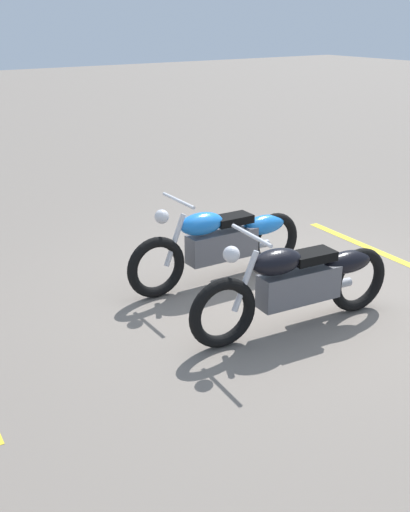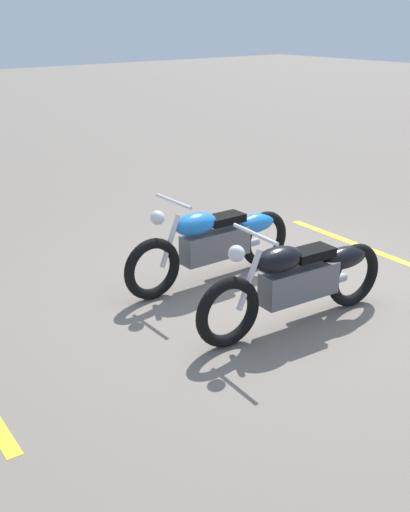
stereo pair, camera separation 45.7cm
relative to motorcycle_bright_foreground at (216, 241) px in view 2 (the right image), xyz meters
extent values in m
plane|color=slate|center=(-0.48, 0.66, -0.46)|extent=(60.00, 60.00, 0.00)
torus|color=black|center=(0.84, -0.03, -0.13)|extent=(0.67, 0.13, 0.67)
torus|color=black|center=(-0.72, 0.03, -0.13)|extent=(0.67, 0.13, 0.67)
cube|color=#59595E|center=(0.01, 0.00, -0.04)|extent=(0.85, 0.25, 0.32)
ellipsoid|color=blue|center=(0.28, -0.01, 0.26)|extent=(0.53, 0.30, 0.24)
ellipsoid|color=blue|center=(-0.56, 0.02, 0.10)|extent=(0.57, 0.26, 0.22)
cube|color=black|center=(-0.12, 0.01, 0.24)|extent=(0.45, 0.26, 0.09)
cylinder|color=silver|center=(0.61, -0.02, 0.13)|extent=(0.27, 0.07, 0.56)
cylinder|color=silver|center=(0.56, -0.02, 0.56)|extent=(0.06, 0.62, 0.04)
sphere|color=silver|center=(0.76, -0.02, 0.42)|extent=(0.15, 0.15, 0.15)
cylinder|color=silver|center=(-0.40, -0.12, -0.20)|extent=(0.70, 0.11, 0.09)
torus|color=black|center=(0.89, 1.24, -0.13)|extent=(0.68, 0.18, 0.67)
torus|color=black|center=(-0.67, 1.40, -0.13)|extent=(0.68, 0.18, 0.67)
cube|color=#59595E|center=(0.06, 1.32, -0.04)|extent=(0.86, 0.30, 0.32)
ellipsoid|color=black|center=(0.33, 1.29, 0.26)|extent=(0.55, 0.33, 0.24)
ellipsoid|color=black|center=(-0.51, 1.38, 0.10)|extent=(0.58, 0.30, 0.22)
cube|color=black|center=(-0.07, 1.33, 0.24)|extent=(0.46, 0.28, 0.09)
cylinder|color=silver|center=(0.66, 1.26, 0.13)|extent=(0.27, 0.08, 0.56)
cylinder|color=silver|center=(0.61, 1.27, 0.56)|extent=(0.10, 0.62, 0.04)
sphere|color=silver|center=(0.81, 1.25, 0.42)|extent=(0.15, 0.15, 0.15)
cylinder|color=silver|center=(-0.35, 1.22, -0.20)|extent=(0.71, 0.16, 0.09)
cube|color=yellow|center=(-2.14, 0.69, -0.46)|extent=(0.36, 3.20, 0.01)
camera|label=1|loc=(3.83, 5.30, 2.37)|focal=44.02mm
camera|label=2|loc=(4.20, 5.03, 2.37)|focal=44.02mm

